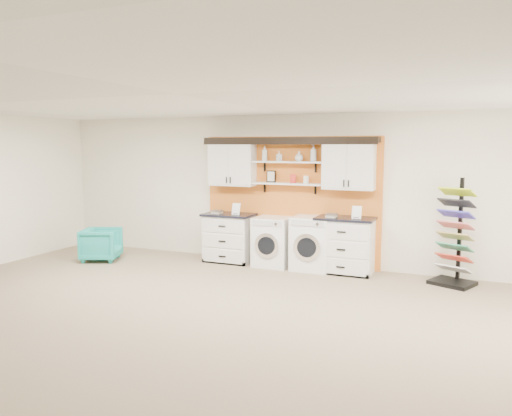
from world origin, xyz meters
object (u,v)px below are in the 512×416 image
at_px(base_cabinet_right, 345,245).
at_px(dryer, 312,243).
at_px(washer, 273,241).
at_px(armchair, 101,244).
at_px(base_cabinet_left, 229,237).
at_px(sample_rack, 454,251).

distance_m(base_cabinet_right, dryer, 0.60).
xyz_separation_m(washer, armchair, (-3.24, -0.90, -0.14)).
height_order(base_cabinet_left, dryer, dryer).
xyz_separation_m(dryer, armchair, (-4.00, -0.90, -0.17)).
height_order(dryer, armchair, dryer).
distance_m(base_cabinet_left, base_cabinet_right, 2.26).
bearing_deg(washer, dryer, 0.00).
distance_m(dryer, sample_rack, 2.38).
bearing_deg(dryer, armchair, -167.28).
bearing_deg(sample_rack, base_cabinet_left, -157.59).
xyz_separation_m(base_cabinet_left, sample_rack, (4.05, -0.07, 0.07)).
relative_size(base_cabinet_left, armchair, 1.37).
distance_m(base_cabinet_left, armchair, 2.51).
height_order(base_cabinet_right, armchair, base_cabinet_right).
relative_size(base_cabinet_right, washer, 1.11).
bearing_deg(washer, armchair, -164.45).
distance_m(base_cabinet_right, washer, 1.35).
height_order(dryer, sample_rack, sample_rack).
xyz_separation_m(base_cabinet_right, dryer, (-0.60, -0.00, -0.01)).
relative_size(sample_rack, armchair, 2.47).
bearing_deg(base_cabinet_left, base_cabinet_right, -0.00).
relative_size(base_cabinet_left, dryer, 0.99).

